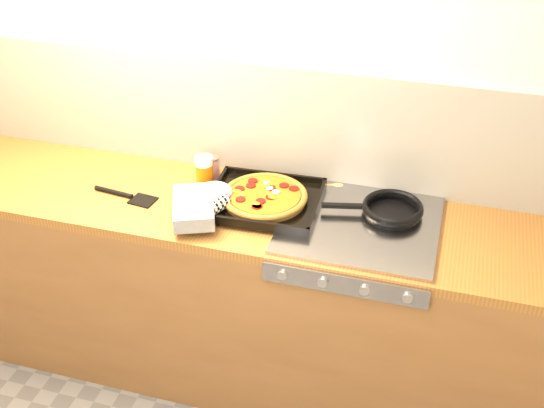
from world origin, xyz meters
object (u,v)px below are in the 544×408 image
(pizza_on_tray, at_px, (245,199))
(juice_glass, at_px, (204,171))
(tomato_can, at_px, (212,167))
(frying_pan, at_px, (391,209))

(pizza_on_tray, xyz_separation_m, juice_glass, (-0.23, 0.14, 0.02))
(juice_glass, bearing_deg, pizza_on_tray, -30.96)
(pizza_on_tray, height_order, juice_glass, juice_glass)
(tomato_can, relative_size, juice_glass, 0.75)
(frying_pan, xyz_separation_m, tomato_can, (-0.79, 0.10, 0.01))
(pizza_on_tray, distance_m, frying_pan, 0.58)
(frying_pan, relative_size, juice_glass, 3.22)
(frying_pan, xyz_separation_m, juice_glass, (-0.79, 0.03, 0.03))
(pizza_on_tray, xyz_separation_m, tomato_can, (-0.22, 0.20, 0.00))
(pizza_on_tray, distance_m, juice_glass, 0.26)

